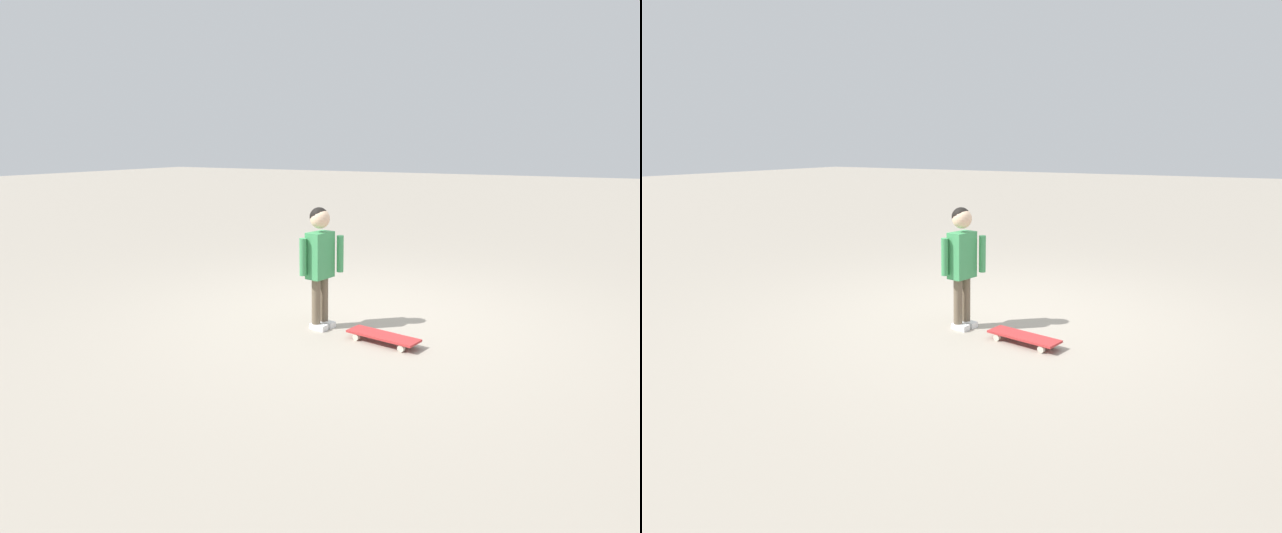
# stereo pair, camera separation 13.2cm
# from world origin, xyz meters

# --- Properties ---
(ground_plane) EXTENTS (50.00, 50.00, 0.00)m
(ground_plane) POSITION_xyz_m (0.00, 0.00, 0.00)
(ground_plane) COLOR #9E9384
(child_person) EXTENTS (0.34, 0.27, 1.06)m
(child_person) POSITION_xyz_m (0.50, -0.16, 0.66)
(child_person) COLOR brown
(child_person) RESTS_ON ground
(skateboard) EXTENTS (0.29, 0.63, 0.07)m
(skateboard) POSITION_xyz_m (0.61, 0.48, 0.06)
(skateboard) COLOR #B22D2D
(skateboard) RESTS_ON ground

